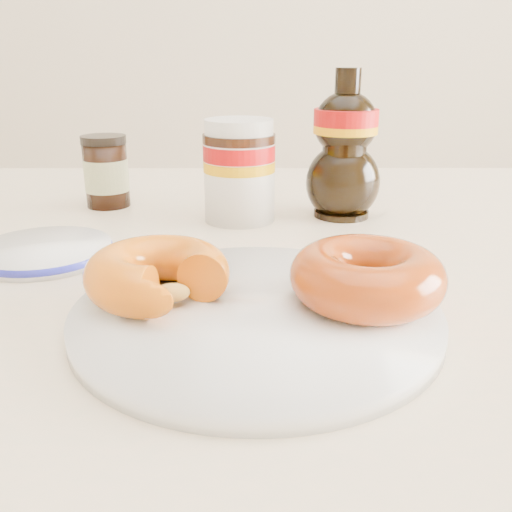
{
  "coord_description": "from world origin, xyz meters",
  "views": [
    {
      "loc": [
        -0.02,
        -0.43,
        0.94
      ],
      "look_at": [
        -0.02,
        0.0,
        0.79
      ],
      "focal_mm": 40.0,
      "sensor_mm": 36.0,
      "label": 1
    }
  ],
  "objects_px": {
    "nutella_jar": "(239,167)",
    "syrup_bottle": "(345,145)",
    "dining_table": "(274,331)",
    "donut_bitten": "(158,274)",
    "plate": "(256,314)",
    "blue_rim_saucer": "(44,251)",
    "dark_jar": "(106,172)",
    "donut_whole": "(367,276)"
  },
  "relations": [
    {
      "from": "nutella_jar",
      "to": "syrup_bottle",
      "type": "xyz_separation_m",
      "value": [
        0.12,
        0.02,
        0.02
      ]
    },
    {
      "from": "dining_table",
      "to": "donut_bitten",
      "type": "xyz_separation_m",
      "value": [
        -0.09,
        -0.13,
        0.12
      ]
    },
    {
      "from": "donut_bitten",
      "to": "syrup_bottle",
      "type": "height_order",
      "value": "syrup_bottle"
    },
    {
      "from": "plate",
      "to": "donut_bitten",
      "type": "xyz_separation_m",
      "value": [
        -0.07,
        0.02,
        0.03
      ]
    },
    {
      "from": "blue_rim_saucer",
      "to": "dining_table",
      "type": "bearing_deg",
      "value": 1.3
    },
    {
      "from": "plate",
      "to": "syrup_bottle",
      "type": "xyz_separation_m",
      "value": [
        0.11,
        0.29,
        0.08
      ]
    },
    {
      "from": "dining_table",
      "to": "plate",
      "type": "xyz_separation_m",
      "value": [
        -0.02,
        -0.15,
        0.09
      ]
    },
    {
      "from": "dining_table",
      "to": "donut_bitten",
      "type": "height_order",
      "value": "donut_bitten"
    },
    {
      "from": "nutella_jar",
      "to": "dark_jar",
      "type": "distance_m",
      "value": 0.19
    },
    {
      "from": "dining_table",
      "to": "donut_whole",
      "type": "height_order",
      "value": "donut_whole"
    },
    {
      "from": "nutella_jar",
      "to": "donut_bitten",
      "type": "bearing_deg",
      "value": -102.03
    },
    {
      "from": "nutella_jar",
      "to": "blue_rim_saucer",
      "type": "bearing_deg",
      "value": -144.43
    },
    {
      "from": "dining_table",
      "to": "syrup_bottle",
      "type": "xyz_separation_m",
      "value": [
        0.09,
        0.15,
        0.17
      ]
    },
    {
      "from": "donut_whole",
      "to": "dark_jar",
      "type": "bearing_deg",
      "value": 129.33
    },
    {
      "from": "donut_whole",
      "to": "blue_rim_saucer",
      "type": "distance_m",
      "value": 0.32
    },
    {
      "from": "plate",
      "to": "donut_bitten",
      "type": "relative_size",
      "value": 2.47
    },
    {
      "from": "donut_whole",
      "to": "blue_rim_saucer",
      "type": "relative_size",
      "value": 0.87
    },
    {
      "from": "dark_jar",
      "to": "donut_whole",
      "type": "bearing_deg",
      "value": -50.67
    },
    {
      "from": "donut_whole",
      "to": "nutella_jar",
      "type": "height_order",
      "value": "nutella_jar"
    },
    {
      "from": "donut_bitten",
      "to": "donut_whole",
      "type": "height_order",
      "value": "donut_whole"
    },
    {
      "from": "dining_table",
      "to": "syrup_bottle",
      "type": "relative_size",
      "value": 8.06
    },
    {
      "from": "syrup_bottle",
      "to": "dark_jar",
      "type": "relative_size",
      "value": 1.91
    },
    {
      "from": "plate",
      "to": "nutella_jar",
      "type": "xyz_separation_m",
      "value": [
        -0.02,
        0.28,
        0.06
      ]
    },
    {
      "from": "dark_jar",
      "to": "plate",
      "type": "bearing_deg",
      "value": -60.76
    },
    {
      "from": "donut_whole",
      "to": "plate",
      "type": "bearing_deg",
      "value": -174.04
    },
    {
      "from": "donut_bitten",
      "to": "donut_whole",
      "type": "relative_size",
      "value": 0.95
    },
    {
      "from": "syrup_bottle",
      "to": "dark_jar",
      "type": "xyz_separation_m",
      "value": [
        -0.3,
        0.05,
        -0.04
      ]
    },
    {
      "from": "blue_rim_saucer",
      "to": "nutella_jar",
      "type": "bearing_deg",
      "value": 35.57
    },
    {
      "from": "plate",
      "to": "donut_bitten",
      "type": "bearing_deg",
      "value": 166.91
    },
    {
      "from": "plate",
      "to": "blue_rim_saucer",
      "type": "bearing_deg",
      "value": 145.45
    },
    {
      "from": "plate",
      "to": "blue_rim_saucer",
      "type": "relative_size",
      "value": 2.05
    },
    {
      "from": "plate",
      "to": "syrup_bottle",
      "type": "distance_m",
      "value": 0.32
    },
    {
      "from": "plate",
      "to": "blue_rim_saucer",
      "type": "xyz_separation_m",
      "value": [
        -0.21,
        0.14,
        0.0
      ]
    },
    {
      "from": "syrup_bottle",
      "to": "dark_jar",
      "type": "distance_m",
      "value": 0.3
    },
    {
      "from": "dining_table",
      "to": "dark_jar",
      "type": "height_order",
      "value": "dark_jar"
    },
    {
      "from": "dining_table",
      "to": "donut_whole",
      "type": "bearing_deg",
      "value": -65.53
    },
    {
      "from": "dining_table",
      "to": "nutella_jar",
      "type": "xyz_separation_m",
      "value": [
        -0.04,
        0.13,
        0.15
      ]
    },
    {
      "from": "plate",
      "to": "nutella_jar",
      "type": "relative_size",
      "value": 2.29
    },
    {
      "from": "plate",
      "to": "nutella_jar",
      "type": "height_order",
      "value": "nutella_jar"
    },
    {
      "from": "nutella_jar",
      "to": "dining_table",
      "type": "bearing_deg",
      "value": -73.74
    },
    {
      "from": "dining_table",
      "to": "donut_whole",
      "type": "distance_m",
      "value": 0.19
    },
    {
      "from": "dining_table",
      "to": "syrup_bottle",
      "type": "height_order",
      "value": "syrup_bottle"
    }
  ]
}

